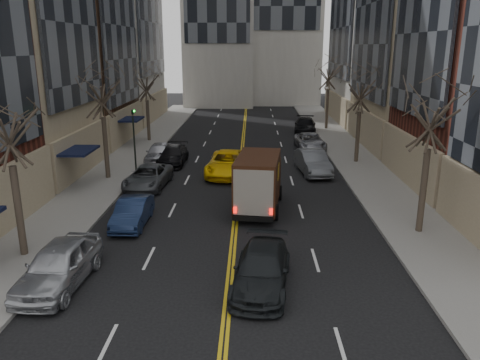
% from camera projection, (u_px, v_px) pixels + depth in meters
% --- Properties ---
extents(sidewalk_left, '(4.00, 66.00, 0.15)m').
position_uv_depth(sidewalk_left, '(131.00, 155.00, 38.10)').
color(sidewalk_left, slate).
rests_on(sidewalk_left, ground).
extents(sidewalk_right, '(4.00, 66.00, 0.15)m').
position_uv_depth(sidewalk_right, '(353.00, 156.00, 37.67)').
color(sidewalk_right, slate).
rests_on(sidewalk_right, ground).
extents(tree_lf_near, '(3.20, 3.20, 8.41)m').
position_uv_depth(tree_lf_near, '(5.00, 110.00, 18.13)').
color(tree_lf_near, '#382D23').
rests_on(tree_lf_near, sidewalk_left).
extents(tree_lf_mid, '(3.20, 3.20, 8.91)m').
position_uv_depth(tree_lf_mid, '(100.00, 79.00, 29.57)').
color(tree_lf_mid, '#382D23').
rests_on(tree_lf_mid, sidewalk_left).
extents(tree_lf_far, '(3.20, 3.20, 8.12)m').
position_uv_depth(tree_lf_far, '(146.00, 76.00, 42.22)').
color(tree_lf_far, '#382D23').
rests_on(tree_lf_far, sidewalk_left).
extents(tree_rt_near, '(3.20, 3.20, 8.71)m').
position_uv_depth(tree_rt_near, '(434.00, 97.00, 20.54)').
color(tree_rt_near, '#382D23').
rests_on(tree_rt_near, sidewalk_right).
extents(tree_rt_mid, '(3.20, 3.20, 8.32)m').
position_uv_depth(tree_rt_mid, '(362.00, 81.00, 34.07)').
color(tree_rt_mid, '#382D23').
rests_on(tree_rt_mid, sidewalk_right).
extents(tree_rt_far, '(3.20, 3.20, 9.11)m').
position_uv_depth(tree_rt_far, '(329.00, 65.00, 48.33)').
color(tree_rt_far, '#382D23').
rests_on(tree_rt_far, sidewalk_right).
extents(traffic_signal, '(0.29, 0.26, 4.70)m').
position_uv_depth(traffic_signal, '(134.00, 133.00, 32.49)').
color(traffic_signal, black).
rests_on(traffic_signal, sidewalk_left).
extents(ups_truck, '(2.80, 5.86, 3.10)m').
position_uv_depth(ups_truck, '(259.00, 182.00, 25.20)').
color(ups_truck, black).
rests_on(ups_truck, ground).
extents(observer_sedan, '(2.54, 5.02, 1.40)m').
position_uv_depth(observer_sedan, '(262.00, 269.00, 17.20)').
color(observer_sedan, black).
rests_on(observer_sedan, ground).
extents(taxi, '(3.08, 5.95, 1.60)m').
position_uv_depth(taxi, '(228.00, 163.00, 32.36)').
color(taxi, yellow).
rests_on(taxi, ground).
extents(pedestrian, '(0.45, 0.64, 1.69)m').
position_uv_depth(pedestrian, '(247.00, 173.00, 29.84)').
color(pedestrian, black).
rests_on(pedestrian, ground).
extents(parked_lf_a, '(2.21, 4.92, 1.64)m').
position_uv_depth(parked_lf_a, '(59.00, 265.00, 17.28)').
color(parked_lf_a, '#B2B5BA').
rests_on(parked_lf_a, ground).
extents(parked_lf_b, '(1.42, 4.05, 1.33)m').
position_uv_depth(parked_lf_b, '(132.00, 212.00, 23.23)').
color(parked_lf_b, '#13203E').
rests_on(parked_lf_b, ground).
extents(parked_lf_c, '(2.64, 5.11, 1.38)m').
position_uv_depth(parked_lf_c, '(148.00, 177.00, 29.44)').
color(parked_lf_c, '#4A4D51').
rests_on(parked_lf_c, ground).
extents(parked_lf_d, '(1.96, 4.70, 1.35)m').
position_uv_depth(parked_lf_d, '(173.00, 155.00, 35.28)').
color(parked_lf_d, black).
rests_on(parked_lf_d, ground).
extents(parked_lf_e, '(1.77, 4.37, 1.49)m').
position_uv_depth(parked_lf_e, '(159.00, 153.00, 35.88)').
color(parked_lf_e, '#B7B9C0').
rests_on(parked_lf_e, ground).
extents(parked_rt_a, '(2.30, 5.10, 1.62)m').
position_uv_depth(parked_rt_a, '(313.00, 162.00, 32.68)').
color(parked_rt_a, '#54575C').
rests_on(parked_rt_a, ground).
extents(parked_rt_b, '(2.52, 5.07, 1.38)m').
position_uv_depth(parked_rt_b, '(310.00, 142.00, 40.32)').
color(parked_rt_b, '#9A9CA2').
rests_on(parked_rt_b, ground).
extents(parked_rt_c, '(2.68, 5.45, 1.52)m').
position_uv_depth(parked_rt_c, '(305.00, 126.00, 47.98)').
color(parked_rt_c, black).
rests_on(parked_rt_c, ground).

